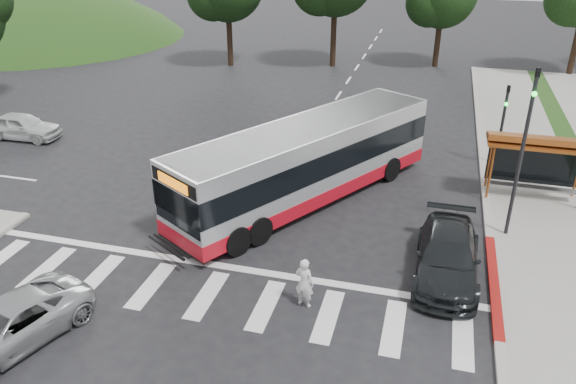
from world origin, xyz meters
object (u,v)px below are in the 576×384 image
(transit_bus, at_px, (307,164))
(pedestrian, at_px, (304,283))
(dark_sedan, at_px, (447,256))
(silver_suv_south, at_px, (9,324))

(transit_bus, relative_size, pedestrian, 7.58)
(dark_sedan, xyz_separation_m, silver_suv_south, (-11.94, -6.79, -0.08))
(dark_sedan, bearing_deg, transit_bus, 144.90)
(transit_bus, distance_m, pedestrian, 7.38)
(pedestrian, distance_m, silver_suv_south, 8.61)
(transit_bus, xyz_separation_m, silver_suv_south, (-6.03, -11.03, -1.02))
(transit_bus, bearing_deg, dark_sedan, -4.86)
(pedestrian, relative_size, silver_suv_south, 0.36)
(transit_bus, relative_size, dark_sedan, 2.53)
(transit_bus, bearing_deg, silver_suv_south, -87.85)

